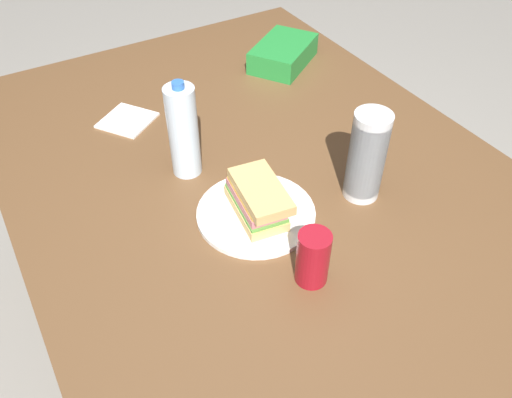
{
  "coord_description": "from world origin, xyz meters",
  "views": [
    {
      "loc": [
        0.84,
        -0.51,
        1.56
      ],
      "look_at": [
        0.12,
        -0.09,
        0.77
      ],
      "focal_mm": 36.63,
      "sensor_mm": 36.0,
      "label": 1
    }
  ],
  "objects_px": {
    "paper_plate": "(256,213)",
    "chip_bag": "(283,54)",
    "dining_table": "(261,196)",
    "soda_can_red": "(313,258)",
    "plastic_cup_stack": "(367,156)",
    "water_bottle_tall": "(183,131)",
    "sandwich": "(257,199)"
  },
  "relations": [
    {
      "from": "paper_plate",
      "to": "chip_bag",
      "type": "height_order",
      "value": "chip_bag"
    },
    {
      "from": "dining_table",
      "to": "soda_can_red",
      "type": "bearing_deg",
      "value": -13.88
    },
    {
      "from": "soda_can_red",
      "to": "plastic_cup_stack",
      "type": "height_order",
      "value": "plastic_cup_stack"
    },
    {
      "from": "dining_table",
      "to": "chip_bag",
      "type": "distance_m",
      "value": 0.57
    },
    {
      "from": "soda_can_red",
      "to": "water_bottle_tall",
      "type": "bearing_deg",
      "value": -170.89
    },
    {
      "from": "paper_plate",
      "to": "sandwich",
      "type": "height_order",
      "value": "sandwich"
    },
    {
      "from": "soda_can_red",
      "to": "sandwich",
      "type": "bearing_deg",
      "value": -179.26
    },
    {
      "from": "soda_can_red",
      "to": "chip_bag",
      "type": "relative_size",
      "value": 0.53
    },
    {
      "from": "soda_can_red",
      "to": "paper_plate",
      "type": "bearing_deg",
      "value": -178.91
    },
    {
      "from": "dining_table",
      "to": "water_bottle_tall",
      "type": "relative_size",
      "value": 6.61
    },
    {
      "from": "paper_plate",
      "to": "soda_can_red",
      "type": "relative_size",
      "value": 2.2
    },
    {
      "from": "paper_plate",
      "to": "chip_bag",
      "type": "relative_size",
      "value": 1.17
    },
    {
      "from": "paper_plate",
      "to": "plastic_cup_stack",
      "type": "relative_size",
      "value": 1.21
    },
    {
      "from": "chip_bag",
      "to": "plastic_cup_stack",
      "type": "bearing_deg",
      "value": 40.0
    },
    {
      "from": "sandwich",
      "to": "water_bottle_tall",
      "type": "bearing_deg",
      "value": -163.62
    },
    {
      "from": "soda_can_red",
      "to": "water_bottle_tall",
      "type": "relative_size",
      "value": 0.49
    },
    {
      "from": "sandwich",
      "to": "plastic_cup_stack",
      "type": "xyz_separation_m",
      "value": [
        0.06,
        0.25,
        0.06
      ]
    },
    {
      "from": "soda_can_red",
      "to": "water_bottle_tall",
      "type": "xyz_separation_m",
      "value": [
        -0.43,
        -0.07,
        0.06
      ]
    },
    {
      "from": "soda_can_red",
      "to": "plastic_cup_stack",
      "type": "relative_size",
      "value": 0.55
    },
    {
      "from": "dining_table",
      "to": "plastic_cup_stack",
      "type": "height_order",
      "value": "plastic_cup_stack"
    },
    {
      "from": "sandwich",
      "to": "chip_bag",
      "type": "xyz_separation_m",
      "value": [
        -0.56,
        0.43,
        -0.02
      ]
    },
    {
      "from": "sandwich",
      "to": "soda_can_red",
      "type": "bearing_deg",
      "value": 0.74
    },
    {
      "from": "chip_bag",
      "to": "water_bottle_tall",
      "type": "xyz_separation_m",
      "value": [
        0.34,
        -0.5,
        0.08
      ]
    },
    {
      "from": "plastic_cup_stack",
      "to": "dining_table",
      "type": "bearing_deg",
      "value": -137.56
    },
    {
      "from": "sandwich",
      "to": "paper_plate",
      "type": "bearing_deg",
      "value": -161.49
    },
    {
      "from": "soda_can_red",
      "to": "plastic_cup_stack",
      "type": "distance_m",
      "value": 0.29
    },
    {
      "from": "chip_bag",
      "to": "plastic_cup_stack",
      "type": "height_order",
      "value": "plastic_cup_stack"
    },
    {
      "from": "dining_table",
      "to": "water_bottle_tall",
      "type": "distance_m",
      "value": 0.27
    },
    {
      "from": "dining_table",
      "to": "soda_can_red",
      "type": "xyz_separation_m",
      "value": [
        0.33,
        -0.08,
        0.14
      ]
    },
    {
      "from": "dining_table",
      "to": "plastic_cup_stack",
      "type": "relative_size",
      "value": 7.43
    },
    {
      "from": "chip_bag",
      "to": "sandwich",
      "type": "bearing_deg",
      "value": 18.91
    },
    {
      "from": "water_bottle_tall",
      "to": "plastic_cup_stack",
      "type": "distance_m",
      "value": 0.42
    }
  ]
}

